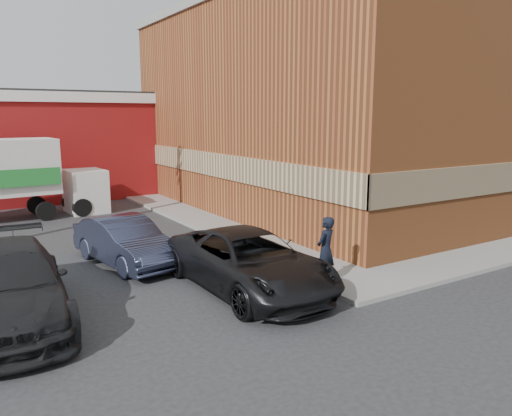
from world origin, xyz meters
TOP-DOWN VIEW (x-y plane):
  - ground at (0.00, 0.00)m, footprint 90.00×90.00m
  - brick_building at (8.50, 9.00)m, footprint 14.25×18.25m
  - sidewalk_west at (0.60, 9.00)m, footprint 1.80×18.00m
  - man at (-0.20, -0.25)m, footprint 0.73×0.61m
  - sedan at (-3.97, 4.40)m, footprint 2.15×4.45m
  - suv_a at (-2.00, 0.56)m, footprint 2.58×5.45m
  - suv_b at (-7.38, 1.57)m, footprint 2.66×5.75m
  - box_truck at (-6.17, 13.20)m, footprint 7.00×2.46m

SIDE VIEW (x-z plane):
  - ground at x=0.00m, z-range 0.00..0.00m
  - sidewalk_west at x=0.60m, z-range 0.00..0.12m
  - sedan at x=-3.97m, z-range 0.00..1.40m
  - suv_a at x=-2.00m, z-range 0.00..1.50m
  - suv_b at x=-7.38m, z-range 0.00..1.63m
  - man at x=-0.20m, z-range 0.12..1.84m
  - box_truck at x=-6.17m, z-range 0.26..3.67m
  - brick_building at x=8.50m, z-range 0.00..9.36m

